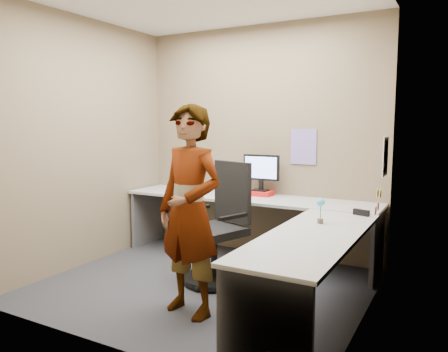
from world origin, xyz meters
The scene contains 20 objects.
ground centered at (0.00, 0.00, 0.00)m, with size 3.00×3.00×0.00m, color #25262B.
wall_back centered at (0.00, 1.30, 1.35)m, with size 3.00×3.00×0.00m, color brown.
wall_right centered at (1.50, 0.00, 1.35)m, with size 2.70×2.70×0.00m, color brown.
wall_left centered at (-1.50, 0.00, 1.35)m, with size 2.70×2.70×0.00m, color brown.
desk centered at (0.44, 0.39, 0.59)m, with size 2.98×2.58×0.73m.
paper_ream centered at (0.10, 1.12, 0.76)m, with size 0.28×0.20×0.06m, color red.
monitor centered at (0.10, 1.14, 1.03)m, with size 0.44×0.13×0.42m.
laptop centered at (-0.95, 1.10, 0.79)m, with size 0.44×0.43×0.24m.
trackball_mouse centered at (-0.06, 1.03, 0.76)m, with size 0.12×0.08×0.07m.
origami centered at (-0.13, 0.76, 0.76)m, with size 0.10×0.10×0.06m, color white.
stapler centered at (1.36, 0.55, 0.76)m, with size 0.15×0.04×0.06m, color black.
flower centered at (1.12, 0.06, 0.87)m, with size 0.07×0.07×0.22m.
calendar_purple centered at (0.55, 1.29, 1.30)m, with size 0.30×0.01×0.40m, color #846BB7.
calendar_white centered at (1.49, 0.90, 1.25)m, with size 0.01×0.28×0.38m, color white.
sticky_note_a centered at (1.49, 0.55, 0.95)m, with size 0.01×0.07×0.07m, color #F2E059.
sticky_note_b centered at (1.49, 0.60, 0.82)m, with size 0.01×0.07×0.07m, color pink.
sticky_note_c centered at (1.49, 0.48, 0.80)m, with size 0.01×0.07×0.07m, color pink.
sticky_note_d centered at (1.49, 0.70, 0.92)m, with size 0.01×0.07×0.07m, color #F2E059.
office_chair centered at (0.07, 0.20, 0.48)m, with size 0.67×0.66×1.16m.
person centered at (0.23, -0.56, 0.86)m, with size 0.63×0.41×1.72m, color #999399.
Camera 1 is at (2.14, -3.46, 1.56)m, focal length 35.00 mm.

